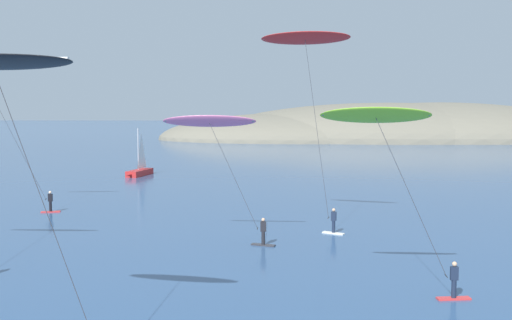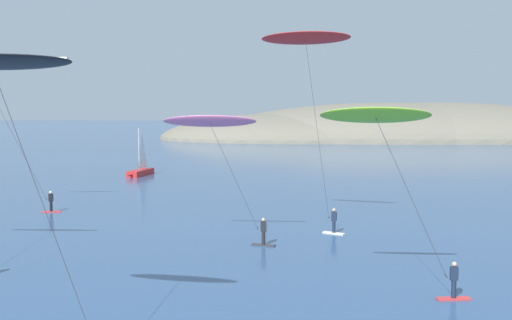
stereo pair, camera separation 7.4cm
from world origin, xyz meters
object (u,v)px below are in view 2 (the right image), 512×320
at_px(kitesurfer_lime, 382,130).
at_px(kitesurfer_red, 307,50).
at_px(sailboat_near, 139,170).
at_px(kitesurfer_pink, 214,131).

bearing_deg(kitesurfer_lime, kitesurfer_red, 100.42).
height_order(sailboat_near, kitesurfer_pink, kitesurfer_pink).
relative_size(kitesurfer_red, kitesurfer_lime, 1.56).
bearing_deg(kitesurfer_pink, kitesurfer_red, 35.68).
xyz_separation_m(kitesurfer_lime, kitesurfer_pink, (-8.45, 10.46, -0.52)).
height_order(sailboat_near, kitesurfer_lime, kitesurfer_lime).
bearing_deg(sailboat_near, kitesurfer_pink, -70.95).
bearing_deg(kitesurfer_lime, kitesurfer_pink, 128.95).
bearing_deg(kitesurfer_red, kitesurfer_pink, -144.32).
relative_size(sailboat_near, kitesurfer_pink, 0.74).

